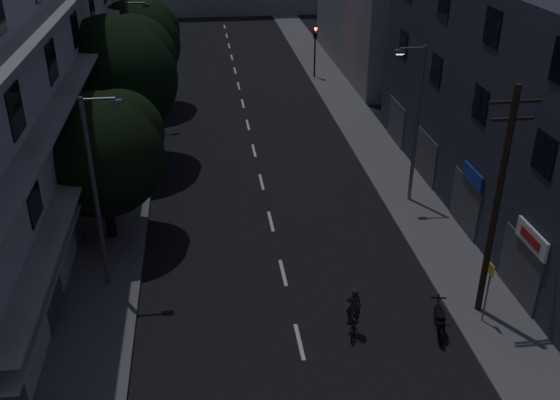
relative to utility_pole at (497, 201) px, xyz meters
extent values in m
plane|color=black|center=(-7.17, 17.65, -4.87)|extent=(160.00, 160.00, 0.00)
cube|color=#565659|center=(-14.67, 17.65, -4.79)|extent=(3.00, 90.00, 0.15)
cube|color=#565659|center=(0.33, 17.65, -4.79)|extent=(3.00, 90.00, 0.15)
cube|color=beige|center=(-7.17, -0.85, -4.86)|extent=(0.15, 2.00, 0.01)
cube|color=beige|center=(-7.17, 3.65, -4.86)|extent=(0.15, 2.00, 0.01)
cube|color=beige|center=(-7.17, 8.15, -4.86)|extent=(0.15, 2.00, 0.01)
cube|color=beige|center=(-7.17, 12.65, -4.86)|extent=(0.15, 2.00, 0.01)
cube|color=beige|center=(-7.17, 17.15, -4.86)|extent=(0.15, 2.00, 0.01)
cube|color=beige|center=(-7.17, 21.65, -4.86)|extent=(0.15, 2.00, 0.01)
cube|color=beige|center=(-7.17, 26.15, -4.86)|extent=(0.15, 2.00, 0.01)
cube|color=beige|center=(-7.17, 30.65, -4.86)|extent=(0.15, 2.00, 0.01)
cube|color=beige|center=(-7.17, 35.15, -4.86)|extent=(0.15, 2.00, 0.01)
cube|color=beige|center=(-7.17, 39.65, -4.86)|extent=(0.15, 2.00, 0.01)
cube|color=beige|center=(-7.17, 44.15, -4.86)|extent=(0.15, 2.00, 0.01)
cube|color=beige|center=(-7.17, 48.65, -4.86)|extent=(0.15, 2.00, 0.01)
cube|color=beige|center=(-7.17, 53.15, -4.86)|extent=(0.15, 2.00, 0.01)
cube|color=#ADADA8|center=(-19.17, 10.65, 2.13)|extent=(6.00, 36.00, 14.00)
cube|color=black|center=(-16.15, -4.35, -2.87)|extent=(0.06, 1.60, 1.60)
cube|color=black|center=(-16.15, 1.65, -2.87)|extent=(0.06, 1.60, 1.60)
cube|color=black|center=(-16.15, 7.65, -2.87)|extent=(0.06, 1.60, 1.60)
cube|color=black|center=(-16.15, 13.65, -2.87)|extent=(0.06, 1.60, 1.60)
cube|color=black|center=(-16.15, 19.65, -2.87)|extent=(0.06, 1.60, 1.60)
cube|color=black|center=(-16.15, 25.65, -2.87)|extent=(0.06, 1.60, 1.60)
cube|color=black|center=(-16.15, 1.65, 0.33)|extent=(0.06, 1.60, 1.60)
cube|color=black|center=(-16.15, 7.65, 0.33)|extent=(0.06, 1.60, 1.60)
cube|color=black|center=(-16.15, 13.65, 0.33)|extent=(0.06, 1.60, 1.60)
cube|color=black|center=(-16.15, 19.65, 0.33)|extent=(0.06, 1.60, 1.60)
cube|color=black|center=(-16.15, 25.65, 0.33)|extent=(0.06, 1.60, 1.60)
cube|color=black|center=(-16.15, 1.65, 3.53)|extent=(0.06, 1.60, 1.60)
cube|color=black|center=(-16.15, 7.65, 3.53)|extent=(0.06, 1.60, 1.60)
cube|color=black|center=(-16.15, 13.65, 3.53)|extent=(0.06, 1.60, 1.60)
cube|color=black|center=(-16.15, 19.65, 3.53)|extent=(0.06, 1.60, 1.60)
cube|color=gray|center=(-15.67, 10.65, -0.87)|extent=(1.00, 32.40, 0.12)
cube|color=gray|center=(-15.67, 10.65, 2.33)|extent=(1.00, 32.40, 0.12)
cube|color=gray|center=(-15.77, 10.65, -1.77)|extent=(0.80, 32.40, 0.12)
cube|color=#424247|center=(-16.14, 1.65, -3.47)|extent=(0.06, 2.40, 2.40)
cube|color=#424247|center=(-16.14, 7.65, -3.47)|extent=(0.06, 2.40, 2.40)
cube|color=#424247|center=(-16.14, 13.65, -3.47)|extent=(0.06, 2.40, 2.40)
cube|color=#424247|center=(-16.14, 19.65, -3.47)|extent=(0.06, 2.40, 2.40)
cube|color=#424247|center=(-16.14, 25.65, -3.47)|extent=(0.06, 2.40, 2.40)
cube|color=#282B36|center=(4.83, 6.65, 0.63)|extent=(6.00, 28.00, 11.00)
cube|color=black|center=(1.81, 0.65, 1.43)|extent=(0.06, 1.40, 1.50)
cube|color=black|center=(1.81, 6.15, 1.43)|extent=(0.06, 1.40, 1.50)
cube|color=black|center=(1.81, 11.65, 1.43)|extent=(0.06, 1.40, 1.50)
cube|color=black|center=(1.81, 17.15, 1.43)|extent=(0.06, 1.40, 1.50)
cube|color=black|center=(1.81, 6.15, 4.73)|extent=(0.06, 1.40, 1.50)
cube|color=black|center=(1.81, 11.65, 4.73)|extent=(0.06, 1.40, 1.50)
cube|color=#424247|center=(1.80, 0.65, -3.47)|extent=(0.06, 3.00, 2.60)
cube|color=#424247|center=(1.80, 6.15, -3.47)|extent=(0.06, 3.00, 2.60)
cube|color=#424247|center=(1.80, 11.65, -3.47)|extent=(0.06, 3.00, 2.60)
cube|color=#424247|center=(1.80, 17.15, -3.47)|extent=(0.06, 3.00, 2.60)
cube|color=silver|center=(1.73, 0.15, -1.77)|extent=(0.12, 2.20, 0.80)
cube|color=#B21414|center=(1.65, 0.15, -1.77)|extent=(0.02, 1.40, 0.36)
cube|color=navy|center=(1.73, 5.65, -1.77)|extent=(0.12, 2.00, 0.70)
cylinder|color=black|center=(-14.72, 7.53, -2.85)|extent=(0.44, 0.44, 3.73)
sphere|color=black|center=(-14.72, 7.53, -0.61)|extent=(5.60, 5.60, 5.60)
sphere|color=black|center=(-13.88, 8.23, 0.09)|extent=(3.92, 3.92, 3.92)
sphere|color=black|center=(-15.42, 6.97, -0.19)|extent=(3.64, 3.64, 3.64)
cylinder|color=black|center=(-14.86, 16.03, -2.43)|extent=(0.44, 0.44, 4.58)
sphere|color=black|center=(-14.86, 16.03, 0.33)|extent=(6.90, 6.90, 6.90)
sphere|color=black|center=(-13.83, 16.90, 1.19)|extent=(4.83, 4.83, 4.83)
sphere|color=black|center=(-15.72, 15.34, 0.84)|extent=(4.49, 4.49, 4.49)
cylinder|color=black|center=(-14.49, 26.07, -2.66)|extent=(0.44, 0.44, 4.11)
sphere|color=black|center=(-14.49, 26.07, -0.20)|extent=(6.13, 6.13, 6.13)
sphere|color=black|center=(-13.57, 26.84, 0.57)|extent=(4.29, 4.29, 4.29)
sphere|color=black|center=(-15.26, 25.46, 0.26)|extent=(3.99, 3.99, 3.99)
cylinder|color=black|center=(-0.72, 31.93, -3.12)|extent=(0.12, 0.12, 3.20)
cube|color=black|center=(-0.72, 31.93, -1.07)|extent=(0.28, 0.22, 0.90)
sphere|color=#FF0C05|center=(-0.72, 31.78, -0.74)|extent=(0.22, 0.22, 0.22)
sphere|color=#3F330C|center=(-0.72, 31.78, -1.04)|extent=(0.22, 0.22, 0.22)
sphere|color=black|center=(-0.72, 31.78, -1.34)|extent=(0.22, 0.22, 0.22)
cylinder|color=black|center=(-13.43, 33.69, -3.12)|extent=(0.12, 0.12, 3.20)
cube|color=black|center=(-13.43, 33.69, -1.07)|extent=(0.28, 0.22, 0.90)
sphere|color=black|center=(-13.43, 33.54, -0.74)|extent=(0.22, 0.22, 0.22)
sphere|color=#3F330C|center=(-13.43, 33.54, -1.04)|extent=(0.22, 0.22, 0.22)
sphere|color=#0CFF26|center=(-13.43, 33.54, -1.34)|extent=(0.22, 0.22, 0.22)
cylinder|color=slate|center=(-14.45, 3.62, -0.72)|extent=(0.18, 0.18, 8.00)
cylinder|color=slate|center=(-13.85, 3.62, 3.18)|extent=(1.20, 0.10, 0.10)
cube|color=slate|center=(-13.25, 3.62, 3.03)|extent=(0.45, 0.25, 0.18)
cube|color=#4C4C4C|center=(-13.25, 3.62, 2.93)|extent=(0.35, 0.18, 0.04)
cylinder|color=slate|center=(0.23, 9.33, -0.72)|extent=(0.18, 0.18, 8.00)
cylinder|color=slate|center=(-0.37, 9.33, 3.18)|extent=(1.20, 0.10, 0.10)
cube|color=slate|center=(-0.97, 9.33, 3.03)|extent=(0.45, 0.25, 0.18)
cube|color=#FFD88C|center=(-0.97, 9.33, 2.93)|extent=(0.35, 0.18, 0.04)
cylinder|color=#515358|center=(-14.50, 22.69, -0.72)|extent=(0.18, 0.18, 8.00)
cylinder|color=#515358|center=(-13.90, 22.69, 3.18)|extent=(1.20, 0.10, 0.10)
cube|color=#515358|center=(-13.30, 22.69, 3.03)|extent=(0.45, 0.25, 0.18)
cube|color=#4C4C4C|center=(-13.30, 22.69, 2.93)|extent=(0.35, 0.18, 0.04)
cylinder|color=black|center=(0.00, 0.00, -0.22)|extent=(0.24, 0.24, 9.00)
cube|color=black|center=(0.00, 0.00, 3.68)|extent=(1.80, 0.10, 0.10)
cube|color=black|center=(0.00, 0.00, 3.08)|extent=(1.50, 0.10, 0.10)
cylinder|color=#595B60|center=(-0.14, -0.71, -3.47)|extent=(0.06, 0.06, 2.50)
cube|color=yellow|center=(-0.14, -0.71, -2.42)|extent=(0.05, 0.35, 0.45)
torus|color=black|center=(-2.11, -1.58, -4.56)|extent=(0.27, 0.73, 0.73)
torus|color=black|center=(-1.82, -0.38, -4.56)|extent=(0.27, 0.73, 0.73)
cube|color=black|center=(-1.97, -0.98, -4.23)|extent=(0.51, 1.16, 0.36)
cube|color=black|center=(-2.00, -1.13, -3.96)|extent=(0.41, 0.52, 0.10)
cylinder|color=black|center=(-1.84, -0.43, -4.10)|extent=(0.16, 0.45, 0.86)
cube|color=black|center=(-1.81, -0.33, -3.79)|extent=(0.56, 0.17, 0.04)
imported|color=black|center=(-5.13, -0.55, -4.46)|extent=(0.89, 1.63, 0.81)
imported|color=black|center=(-5.13, -0.55, -3.69)|extent=(0.64, 0.50, 1.55)
camera|label=1|loc=(-10.17, -18.40, 10.25)|focal=40.00mm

